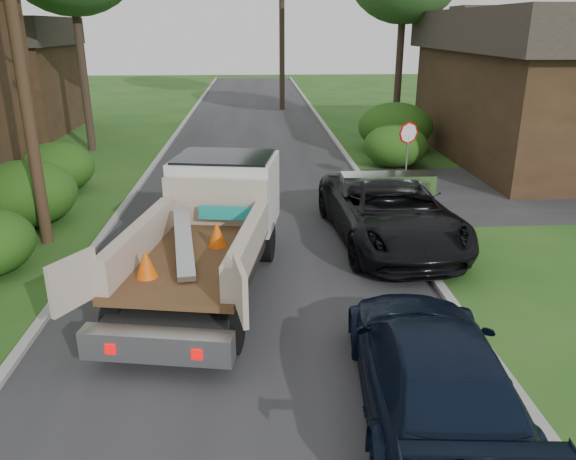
% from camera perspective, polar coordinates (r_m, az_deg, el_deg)
% --- Properties ---
extents(ground, '(120.00, 120.00, 0.00)m').
position_cam_1_polar(ground, '(10.82, -3.54, -10.20)').
color(ground, '#1E4F16').
rests_on(ground, ground).
extents(road, '(8.00, 90.00, 0.02)m').
position_cam_1_polar(road, '(20.10, -3.54, 4.28)').
color(road, '#28282B').
rests_on(road, ground).
extents(curb_left, '(0.20, 90.00, 0.12)m').
position_cam_1_polar(curb_left, '(20.52, -15.10, 4.11)').
color(curb_left, '#9E9E99').
rests_on(curb_left, ground).
extents(curb_right, '(0.20, 90.00, 0.12)m').
position_cam_1_polar(curb_right, '(20.48, 8.04, 4.58)').
color(curb_right, '#9E9E99').
rests_on(curb_right, ground).
extents(stop_sign, '(0.71, 0.32, 2.48)m').
position_cam_1_polar(stop_sign, '(19.39, 12.08, 8.69)').
color(stop_sign, slate).
rests_on(stop_sign, ground).
extents(utility_pole, '(2.42, 1.25, 10.00)m').
position_cam_1_polar(utility_pole, '(15.39, -25.88, 17.15)').
color(utility_pole, '#382619').
rests_on(utility_pole, ground).
extents(house_right, '(9.72, 12.96, 6.20)m').
position_cam_1_polar(house_right, '(26.77, 26.20, 13.15)').
color(house_right, '#332314').
rests_on(house_right, ground).
extents(hedge_left_b, '(2.86, 2.86, 1.87)m').
position_cam_1_polar(hedge_left_b, '(17.76, -25.12, 3.40)').
color(hedge_left_b, '#1B4910').
rests_on(hedge_left_b, ground).
extents(hedge_left_c, '(2.60, 2.60, 1.70)m').
position_cam_1_polar(hedge_left_c, '(21.06, -22.53, 5.89)').
color(hedge_left_c, '#1B4910').
rests_on(hedge_left_c, ground).
extents(hedge_right_a, '(2.60, 2.60, 1.70)m').
position_cam_1_polar(hedge_right_a, '(23.52, 10.85, 8.40)').
color(hedge_right_a, '#1B4910').
rests_on(hedge_right_a, ground).
extents(hedge_right_b, '(3.38, 3.38, 2.21)m').
position_cam_1_polar(hedge_right_b, '(26.50, 10.84, 10.24)').
color(hedge_right_b, '#1B4910').
rests_on(hedge_right_b, ground).
extents(flatbed_truck, '(3.83, 7.03, 2.53)m').
position_cam_1_polar(flatbed_truck, '(12.75, -7.48, 1.26)').
color(flatbed_truck, black).
rests_on(flatbed_truck, ground).
extents(black_pickup, '(3.27, 6.38, 1.72)m').
position_cam_1_polar(black_pickup, '(15.00, 10.28, 1.91)').
color(black_pickup, black).
rests_on(black_pickup, ground).
extents(navy_suv, '(2.55, 5.37, 1.51)m').
position_cam_1_polar(navy_suv, '(8.66, 14.31, -13.40)').
color(navy_suv, black).
rests_on(navy_suv, ground).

